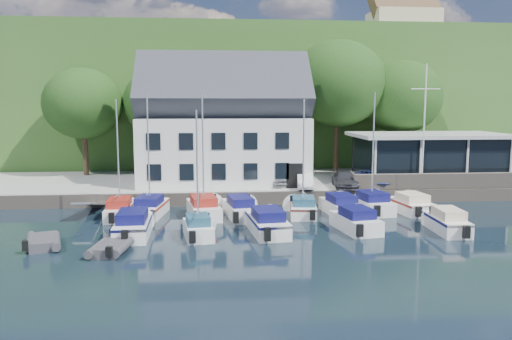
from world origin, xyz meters
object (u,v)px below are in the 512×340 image
object	(u,v)px
boat_r1_2	(203,150)
boat_r1_7	(411,203)
harbor_building	(224,131)
boat_r1_5	(340,204)
car_blue	(374,177)
boat_r1_1	(148,153)
boat_r2_4	(446,220)
dinghy_0	(43,240)
club_pavilion	(428,157)
car_dgrey	(345,180)
boat_r2_1	(197,167)
boat_r2_3	(356,219)
flagpole	(424,126)
boat_r1_3	(240,206)
boat_r1_4	(303,156)
boat_r2_2	(267,220)
car_white	(305,181)
dinghy_1	(111,246)
car_silver	(275,178)
boat_r1_0	(118,156)
boat_r1_6	(373,147)
boat_r2_0	(133,223)

from	to	relation	value
boat_r1_2	boat_r1_7	world-z (taller)	boat_r1_2
harbor_building	boat_r1_5	xyz separation A→B (m)	(7.96, -9.05, -4.63)
car_blue	boat_r1_1	distance (m)	18.56
harbor_building	boat_r2_4	bearing A→B (deg)	-47.79
dinghy_0	club_pavilion	bearing A→B (deg)	10.97
club_pavilion	car_dgrey	distance (m)	9.25
dinghy_0	boat_r1_5	bearing A→B (deg)	2.69
boat_r1_7	boat_r2_1	distance (m)	16.15
boat_r2_3	flagpole	bearing A→B (deg)	39.63
car_blue	boat_r1_3	distance (m)	13.03
dinghy_0	car_dgrey	bearing A→B (deg)	13.08
boat_r1_7	car_blue	bearing A→B (deg)	89.51
harbor_building	dinghy_0	bearing A→B (deg)	-123.02
boat_r1_4	boat_r1_3	bearing A→B (deg)	-172.09
boat_r2_2	boat_r1_1	bearing A→B (deg)	138.80
boat_r2_2	car_white	bearing A→B (deg)	61.17
boat_r1_5	car_dgrey	bearing A→B (deg)	64.93
harbor_building	boat_r1_3	bearing A→B (deg)	-84.77
boat_r1_1	dinghy_1	world-z (taller)	boat_r1_1
harbor_building	dinghy_0	xyz separation A→B (m)	(-10.17, -15.65, -4.99)
car_silver	dinghy_1	distance (m)	17.95
harbor_building	boat_r1_1	distance (m)	10.12
car_blue	boat_r1_0	xyz separation A→B (m)	(-19.55, -5.72, 2.55)
dinghy_1	boat_r2_1	bearing A→B (deg)	38.22
flagpole	boat_r2_3	xyz separation A→B (m)	(-8.29, -9.72, -5.17)
boat_r2_3	boat_r1_1	bearing A→B (deg)	148.40
car_blue	dinghy_1	world-z (taller)	car_blue
boat_r2_4	car_white	bearing A→B (deg)	125.80
flagpole	boat_r1_5	xyz separation A→B (m)	(-8.03, -5.04, -5.19)
flagpole	boat_r1_0	world-z (taller)	flagpole
flagpole	dinghy_1	world-z (taller)	flagpole
harbor_building	boat_r1_4	world-z (taller)	harbor_building
boat_r1_0	boat_r1_6	xyz separation A→B (m)	(17.56, 0.17, 0.48)
car_white	flagpole	xyz separation A→B (m)	(9.65, 0.04, 4.33)
club_pavilion	boat_r2_0	distance (m)	27.22
car_blue	dinghy_1	bearing A→B (deg)	-148.61
car_blue	car_silver	bearing A→B (deg)	169.58
boat_r2_2	boat_r1_4	bearing A→B (deg)	50.03
harbor_building	dinghy_1	xyz separation A→B (m)	(-6.28, -17.06, -4.99)
boat_r2_2	boat_r1_5	bearing A→B (deg)	33.84
flagpole	dinghy_1	bearing A→B (deg)	-149.63
boat_r1_7	boat_r2_3	world-z (taller)	boat_r2_3
boat_r2_1	boat_r2_3	world-z (taller)	boat_r2_1
boat_r1_7	boat_r2_3	bearing A→B (deg)	-146.94
boat_r1_6	boat_r2_0	world-z (taller)	boat_r1_6
boat_r1_6	boat_r2_4	size ratio (longest dim) A/B	1.61
boat_r1_7	boat_r2_2	size ratio (longest dim) A/B	0.85
boat_r1_7	car_silver	bearing A→B (deg)	135.47
harbor_building	car_white	bearing A→B (deg)	-32.57
boat_r1_0	dinghy_1	world-z (taller)	boat_r1_0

